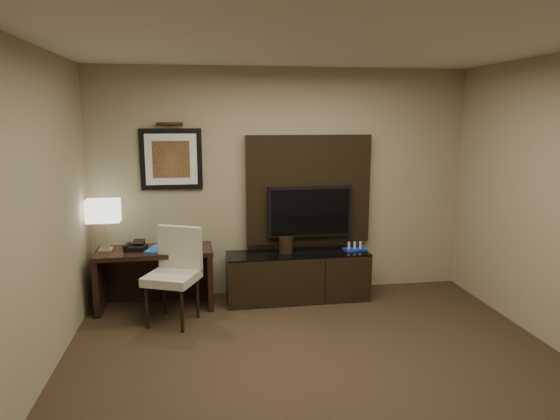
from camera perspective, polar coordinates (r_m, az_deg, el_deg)
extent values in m
cube|color=#2F2115|center=(4.10, 6.22, -20.87)|extent=(4.50, 5.00, 0.01)
cube|color=silver|center=(3.54, 7.15, 19.78)|extent=(4.50, 5.00, 0.01)
cube|color=gray|center=(5.99, 0.32, 3.14)|extent=(4.50, 0.01, 2.70)
cube|color=gray|center=(3.70, -29.34, -2.97)|extent=(0.01, 5.00, 2.70)
cube|color=black|center=(5.83, -13.98, -7.60)|extent=(1.29, 0.58, 0.68)
cube|color=black|center=(5.91, 2.03, -7.56)|extent=(1.66, 0.48, 0.57)
cube|color=black|center=(6.00, 3.24, 2.36)|extent=(1.50, 0.12, 1.30)
cube|color=black|center=(5.94, 3.42, -0.16)|extent=(1.00, 0.08, 0.60)
cube|color=black|center=(5.88, -12.32, 5.69)|extent=(0.70, 0.04, 0.70)
cylinder|color=#3C2813|center=(5.82, -12.50, 9.58)|extent=(0.04, 0.04, 0.30)
cube|color=#1A5CAC|center=(5.68, -13.51, -4.37)|extent=(0.33, 0.39, 0.02)
imported|color=#9D957B|center=(5.66, -12.89, -3.30)|extent=(0.17, 0.07, 0.23)
cylinder|color=black|center=(5.81, 0.67, -4.02)|extent=(0.17, 0.17, 0.18)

